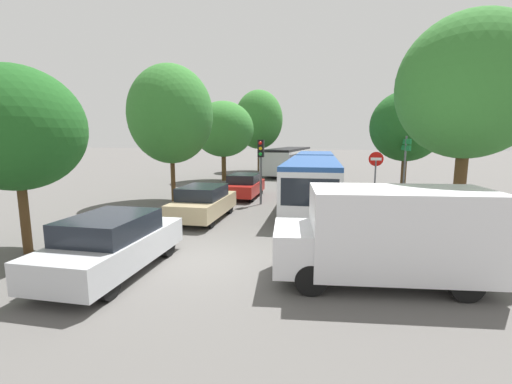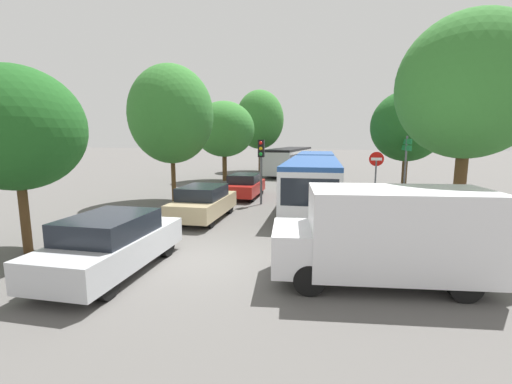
{
  "view_description": "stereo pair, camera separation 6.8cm",
  "coord_description": "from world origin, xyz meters",
  "px_view_note": "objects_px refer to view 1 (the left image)",
  "views": [
    {
      "loc": [
        3.92,
        -8.68,
        3.48
      ],
      "look_at": [
        0.2,
        5.27,
        1.2
      ],
      "focal_mm": 24.0,
      "sensor_mm": 36.0,
      "label": 1
    },
    {
      "loc": [
        3.99,
        -8.66,
        3.48
      ],
      "look_at": [
        0.2,
        5.27,
        1.2
      ],
      "focal_mm": 24.0,
      "sensor_mm": 36.0,
      "label": 2
    }
  ],
  "objects_px": {
    "tree_left_near": "(15,129)",
    "tree_right_near": "(470,91)",
    "city_bus_rear": "(288,159)",
    "tree_left_distant": "(259,120)",
    "queued_car_tan": "(203,202)",
    "direction_sign_post": "(405,156)",
    "queued_car_red": "(244,186)",
    "white_van": "(388,233)",
    "traffic_light": "(261,157)",
    "articulated_bus": "(314,173)",
    "no_entry_sign": "(375,171)",
    "tree_left_mid": "(171,115)",
    "tree_left_far": "(223,129)",
    "tree_right_mid": "(406,128)",
    "queued_car_silver": "(113,244)"
  },
  "relations": [
    {
      "from": "queued_car_red",
      "to": "tree_left_mid",
      "type": "height_order",
      "value": "tree_left_mid"
    },
    {
      "from": "queued_car_silver",
      "to": "tree_left_distant",
      "type": "relative_size",
      "value": 0.54
    },
    {
      "from": "tree_left_mid",
      "to": "queued_car_silver",
      "type": "bearing_deg",
      "value": -70.17
    },
    {
      "from": "tree_left_distant",
      "to": "tree_right_mid",
      "type": "relative_size",
      "value": 1.35
    },
    {
      "from": "tree_left_far",
      "to": "tree_right_near",
      "type": "distance_m",
      "value": 19.61
    },
    {
      "from": "white_van",
      "to": "no_entry_sign",
      "type": "bearing_deg",
      "value": -101.84
    },
    {
      "from": "direction_sign_post",
      "to": "tree_left_mid",
      "type": "bearing_deg",
      "value": 2.99
    },
    {
      "from": "traffic_light",
      "to": "tree_right_near",
      "type": "height_order",
      "value": "tree_right_near"
    },
    {
      "from": "direction_sign_post",
      "to": "traffic_light",
      "type": "bearing_deg",
      "value": 8.88
    },
    {
      "from": "city_bus_rear",
      "to": "tree_left_distant",
      "type": "bearing_deg",
      "value": 68.15
    },
    {
      "from": "city_bus_rear",
      "to": "tree_left_near",
      "type": "relative_size",
      "value": 2.1
    },
    {
      "from": "city_bus_rear",
      "to": "no_entry_sign",
      "type": "bearing_deg",
      "value": -153.82
    },
    {
      "from": "tree_left_far",
      "to": "tree_right_near",
      "type": "bearing_deg",
      "value": -47.05
    },
    {
      "from": "queued_car_silver",
      "to": "tree_right_mid",
      "type": "bearing_deg",
      "value": -34.81
    },
    {
      "from": "queued_car_tan",
      "to": "direction_sign_post",
      "type": "distance_m",
      "value": 11.2
    },
    {
      "from": "no_entry_sign",
      "to": "tree_right_mid",
      "type": "height_order",
      "value": "tree_right_mid"
    },
    {
      "from": "tree_right_near",
      "to": "tree_left_near",
      "type": "bearing_deg",
      "value": -161.87
    },
    {
      "from": "tree_right_near",
      "to": "tree_right_mid",
      "type": "distance_m",
      "value": 10.07
    },
    {
      "from": "tree_left_near",
      "to": "no_entry_sign",
      "type": "bearing_deg",
      "value": 42.48
    },
    {
      "from": "articulated_bus",
      "to": "traffic_light",
      "type": "distance_m",
      "value": 4.29
    },
    {
      "from": "direction_sign_post",
      "to": "tree_left_far",
      "type": "height_order",
      "value": "tree_left_far"
    },
    {
      "from": "no_entry_sign",
      "to": "tree_left_mid",
      "type": "height_order",
      "value": "tree_left_mid"
    },
    {
      "from": "tree_left_mid",
      "to": "tree_right_mid",
      "type": "xyz_separation_m",
      "value": [
        12.58,
        5.21,
        -0.66
      ]
    },
    {
      "from": "tree_left_near",
      "to": "tree_right_near",
      "type": "bearing_deg",
      "value": 18.13
    },
    {
      "from": "traffic_light",
      "to": "tree_left_near",
      "type": "bearing_deg",
      "value": -31.83
    },
    {
      "from": "tree_left_near",
      "to": "tree_left_mid",
      "type": "relative_size",
      "value": 0.76
    },
    {
      "from": "tree_left_near",
      "to": "tree_right_near",
      "type": "distance_m",
      "value": 13.61
    },
    {
      "from": "articulated_bus",
      "to": "city_bus_rear",
      "type": "distance_m",
      "value": 13.74
    },
    {
      "from": "white_van",
      "to": "traffic_light",
      "type": "xyz_separation_m",
      "value": [
        -5.37,
        8.89,
        1.26
      ]
    },
    {
      "from": "direction_sign_post",
      "to": "tree_left_far",
      "type": "xyz_separation_m",
      "value": [
        -12.82,
        6.57,
        1.64
      ]
    },
    {
      "from": "no_entry_sign",
      "to": "tree_left_near",
      "type": "relative_size",
      "value": 0.51
    },
    {
      "from": "city_bus_rear",
      "to": "tree_left_mid",
      "type": "xyz_separation_m",
      "value": [
        -3.58,
        -16.91,
        3.29
      ]
    },
    {
      "from": "tree_right_mid",
      "to": "white_van",
      "type": "bearing_deg",
      "value": -99.49
    },
    {
      "from": "white_van",
      "to": "tree_left_far",
      "type": "xyz_separation_m",
      "value": [
        -10.81,
        18.05,
        2.95
      ]
    },
    {
      "from": "queued_car_tan",
      "to": "queued_car_silver",
      "type": "bearing_deg",
      "value": 177.82
    },
    {
      "from": "tree_left_near",
      "to": "tree_left_far",
      "type": "bearing_deg",
      "value": 91.44
    },
    {
      "from": "white_van",
      "to": "tree_right_mid",
      "type": "xyz_separation_m",
      "value": [
        2.3,
        13.74,
        2.83
      ]
    },
    {
      "from": "queued_car_tan",
      "to": "no_entry_sign",
      "type": "xyz_separation_m",
      "value": [
        7.28,
        4.32,
        1.13
      ]
    },
    {
      "from": "tree_right_near",
      "to": "city_bus_rear",
      "type": "bearing_deg",
      "value": 113.04
    },
    {
      "from": "queued_car_tan",
      "to": "traffic_light",
      "type": "distance_m",
      "value": 4.58
    },
    {
      "from": "articulated_bus",
      "to": "no_entry_sign",
      "type": "relative_size",
      "value": 5.82
    },
    {
      "from": "queued_car_tan",
      "to": "queued_car_red",
      "type": "height_order",
      "value": "queued_car_tan"
    },
    {
      "from": "tree_left_mid",
      "to": "direction_sign_post",
      "type": "bearing_deg",
      "value": 13.49
    },
    {
      "from": "white_van",
      "to": "tree_left_mid",
      "type": "height_order",
      "value": "tree_left_mid"
    },
    {
      "from": "articulated_bus",
      "to": "queued_car_red",
      "type": "bearing_deg",
      "value": -72.4
    },
    {
      "from": "traffic_light",
      "to": "tree_left_mid",
      "type": "relative_size",
      "value": 0.46
    },
    {
      "from": "white_van",
      "to": "articulated_bus",
      "type": "bearing_deg",
      "value": -86.17
    },
    {
      "from": "tree_left_mid",
      "to": "tree_left_distant",
      "type": "xyz_separation_m",
      "value": [
        0.12,
        18.49,
        0.66
      ]
    },
    {
      "from": "white_van",
      "to": "tree_left_far",
      "type": "bearing_deg",
      "value": -68.73
    },
    {
      "from": "tree_left_near",
      "to": "queued_car_tan",
      "type": "bearing_deg",
      "value": 57.97
    }
  ]
}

